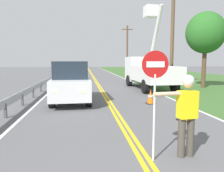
{
  "coord_description": "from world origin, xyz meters",
  "views": [
    {
      "loc": [
        -1.28,
        -0.2,
        2.12
      ],
      "look_at": [
        -0.24,
        7.7,
        1.2
      ],
      "focal_mm": 34.89,
      "sensor_mm": 36.0,
      "label": 1
    }
  ],
  "objects_px": {
    "flagger_worker": "(187,110)",
    "traffic_cone_mid": "(151,97)",
    "utility_pole_mid": "(127,49)",
    "roadside_tree_verge": "(206,33)",
    "stop_sign_paddle": "(155,81)",
    "traffic_cone_lead": "(184,112)",
    "utility_pole_near": "(172,29)",
    "utility_bucket_truck": "(148,70)",
    "oncoming_suv_nearest": "(71,81)"
  },
  "relations": [
    {
      "from": "roadside_tree_verge",
      "to": "utility_pole_near",
      "type": "bearing_deg",
      "value": 160.36
    },
    {
      "from": "utility_pole_near",
      "to": "traffic_cone_lead",
      "type": "relative_size",
      "value": 12.84
    },
    {
      "from": "traffic_cone_lead",
      "to": "roadside_tree_verge",
      "type": "height_order",
      "value": "roadside_tree_verge"
    },
    {
      "from": "traffic_cone_lead",
      "to": "flagger_worker",
      "type": "bearing_deg",
      "value": -115.1
    },
    {
      "from": "utility_pole_near",
      "to": "oncoming_suv_nearest",
      "type": "bearing_deg",
      "value": -144.36
    },
    {
      "from": "flagger_worker",
      "to": "roadside_tree_verge",
      "type": "xyz_separation_m",
      "value": [
        7.23,
        11.75,
        3.22
      ]
    },
    {
      "from": "flagger_worker",
      "to": "traffic_cone_mid",
      "type": "distance_m",
      "value": 6.06
    },
    {
      "from": "flagger_worker",
      "to": "utility_pole_mid",
      "type": "xyz_separation_m",
      "value": [
        4.86,
        30.73,
        3.01
      ]
    },
    {
      "from": "stop_sign_paddle",
      "to": "traffic_cone_lead",
      "type": "height_order",
      "value": "stop_sign_paddle"
    },
    {
      "from": "flagger_worker",
      "to": "utility_pole_mid",
      "type": "bearing_deg",
      "value": 81.01
    },
    {
      "from": "flagger_worker",
      "to": "stop_sign_paddle",
      "type": "height_order",
      "value": "stop_sign_paddle"
    },
    {
      "from": "utility_pole_near",
      "to": "utility_pole_mid",
      "type": "xyz_separation_m",
      "value": [
        -0.02,
        18.14,
        -0.62
      ]
    },
    {
      "from": "oncoming_suv_nearest",
      "to": "traffic_cone_lead",
      "type": "distance_m",
      "value": 6.01
    },
    {
      "from": "stop_sign_paddle",
      "to": "utility_pole_mid",
      "type": "xyz_separation_m",
      "value": [
        5.63,
        30.82,
        2.35
      ]
    },
    {
      "from": "utility_pole_near",
      "to": "utility_pole_mid",
      "type": "relative_size",
      "value": 1.16
    },
    {
      "from": "utility_bucket_truck",
      "to": "traffic_cone_mid",
      "type": "distance_m",
      "value": 6.25
    },
    {
      "from": "flagger_worker",
      "to": "stop_sign_paddle",
      "type": "distance_m",
      "value": 1.02
    },
    {
      "from": "traffic_cone_lead",
      "to": "traffic_cone_mid",
      "type": "relative_size",
      "value": 1.0
    },
    {
      "from": "utility_bucket_truck",
      "to": "utility_pole_mid",
      "type": "bearing_deg",
      "value": 83.46
    },
    {
      "from": "flagger_worker",
      "to": "utility_bucket_truck",
      "type": "distance_m",
      "value": 12.17
    },
    {
      "from": "traffic_cone_lead",
      "to": "utility_pole_near",
      "type": "bearing_deg",
      "value": 69.95
    },
    {
      "from": "utility_bucket_truck",
      "to": "roadside_tree_verge",
      "type": "relative_size",
      "value": 1.17
    },
    {
      "from": "traffic_cone_mid",
      "to": "roadside_tree_verge",
      "type": "bearing_deg",
      "value": 43.4
    },
    {
      "from": "traffic_cone_mid",
      "to": "roadside_tree_verge",
      "type": "distance_m",
      "value": 9.34
    },
    {
      "from": "oncoming_suv_nearest",
      "to": "utility_pole_near",
      "type": "height_order",
      "value": "utility_pole_near"
    },
    {
      "from": "utility_bucket_truck",
      "to": "utility_pole_mid",
      "type": "xyz_separation_m",
      "value": [
        2.16,
        18.87,
        2.62
      ]
    },
    {
      "from": "utility_bucket_truck",
      "to": "utility_pole_near",
      "type": "xyz_separation_m",
      "value": [
        2.18,
        0.73,
        3.24
      ]
    },
    {
      "from": "flagger_worker",
      "to": "traffic_cone_lead",
      "type": "relative_size",
      "value": 2.61
    },
    {
      "from": "oncoming_suv_nearest",
      "to": "utility_pole_mid",
      "type": "xyz_separation_m",
      "value": [
        7.73,
        23.7,
        3.0
      ]
    },
    {
      "from": "utility_bucket_truck",
      "to": "utility_pole_mid",
      "type": "height_order",
      "value": "utility_pole_mid"
    },
    {
      "from": "flagger_worker",
      "to": "oncoming_suv_nearest",
      "type": "bearing_deg",
      "value": 112.21
    },
    {
      "from": "stop_sign_paddle",
      "to": "traffic_cone_lead",
      "type": "relative_size",
      "value": 3.33
    },
    {
      "from": "stop_sign_paddle",
      "to": "utility_pole_near",
      "type": "relative_size",
      "value": 0.26
    },
    {
      "from": "stop_sign_paddle",
      "to": "utility_bucket_truck",
      "type": "distance_m",
      "value": 12.45
    },
    {
      "from": "utility_pole_near",
      "to": "roadside_tree_verge",
      "type": "distance_m",
      "value": 2.52
    },
    {
      "from": "flagger_worker",
      "to": "stop_sign_paddle",
      "type": "bearing_deg",
      "value": -172.89
    },
    {
      "from": "traffic_cone_lead",
      "to": "traffic_cone_mid",
      "type": "distance_m",
      "value": 3.18
    },
    {
      "from": "roadside_tree_verge",
      "to": "utility_bucket_truck",
      "type": "bearing_deg",
      "value": 178.64
    },
    {
      "from": "utility_pole_mid",
      "to": "utility_pole_near",
      "type": "bearing_deg",
      "value": -89.95
    },
    {
      "from": "utility_pole_near",
      "to": "utility_pole_mid",
      "type": "distance_m",
      "value": 18.15
    },
    {
      "from": "flagger_worker",
      "to": "utility_pole_mid",
      "type": "relative_size",
      "value": 0.24
    },
    {
      "from": "utility_pole_near",
      "to": "utility_bucket_truck",
      "type": "bearing_deg",
      "value": -161.5
    },
    {
      "from": "stop_sign_paddle",
      "to": "roadside_tree_verge",
      "type": "height_order",
      "value": "roadside_tree_verge"
    },
    {
      "from": "traffic_cone_mid",
      "to": "roadside_tree_verge",
      "type": "xyz_separation_m",
      "value": [
        6.16,
        5.82,
        3.93
      ]
    },
    {
      "from": "stop_sign_paddle",
      "to": "traffic_cone_mid",
      "type": "distance_m",
      "value": 6.44
    },
    {
      "from": "stop_sign_paddle",
      "to": "roadside_tree_verge",
      "type": "distance_m",
      "value": 14.52
    },
    {
      "from": "oncoming_suv_nearest",
      "to": "traffic_cone_lead",
      "type": "bearing_deg",
      "value": -45.72
    },
    {
      "from": "utility_pole_mid",
      "to": "roadside_tree_verge",
      "type": "xyz_separation_m",
      "value": [
        2.36,
        -18.98,
        0.21
      ]
    },
    {
      "from": "stop_sign_paddle",
      "to": "roadside_tree_verge",
      "type": "relative_size",
      "value": 0.39
    },
    {
      "from": "utility_pole_near",
      "to": "traffic_cone_lead",
      "type": "bearing_deg",
      "value": -110.05
    }
  ]
}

